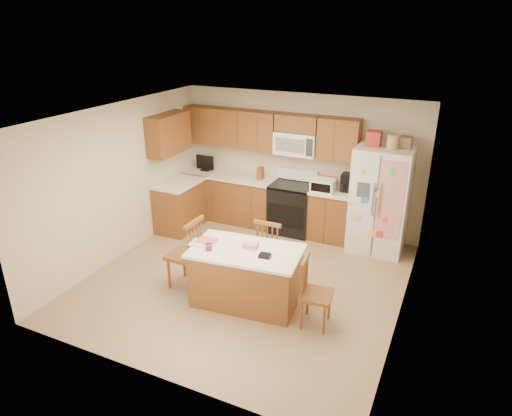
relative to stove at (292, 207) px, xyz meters
The scene contains 9 objects.
ground 1.99m from the stove, 90.00° to the right, with size 4.50×4.50×0.00m, color #98734D.
room_shell 2.16m from the stove, 90.00° to the right, with size 4.60×4.60×2.52m.
cabinetry 1.09m from the stove, behind, with size 3.36×1.56×2.15m.
stove is the anchor object (origin of this frame).
refrigerator 1.63m from the stove, ahead, with size 0.90×0.79×2.04m.
island 2.46m from the stove, 84.17° to the right, with size 1.59×1.02×0.90m.
windsor_chair_left 2.54m from the stove, 106.47° to the right, with size 0.46×0.48×1.09m.
windsor_chair_back 1.78m from the stove, 79.43° to the right, with size 0.44×0.42×1.01m.
windsor_chair_right 2.83m from the stove, 63.53° to the right, with size 0.43×0.44×0.95m.
Camera 1 is at (2.66, -5.38, 3.68)m, focal length 32.00 mm.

